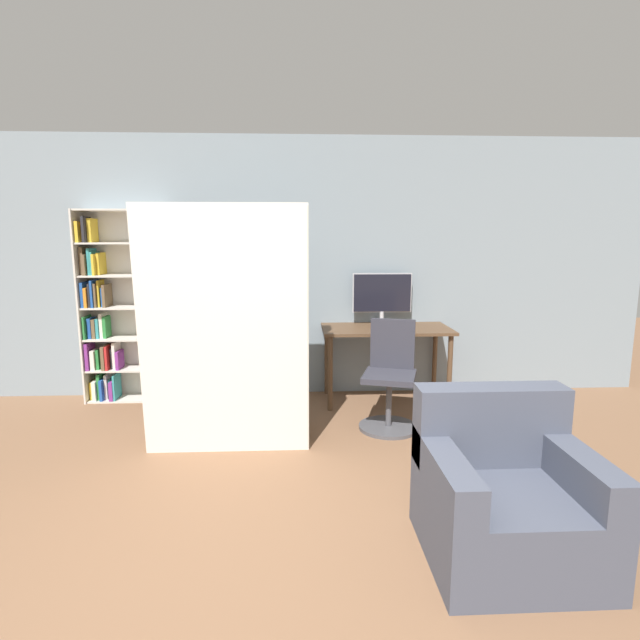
{
  "coord_description": "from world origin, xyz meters",
  "views": [
    {
      "loc": [
        0.24,
        -1.95,
        1.69
      ],
      "look_at": [
        0.43,
        1.82,
        1.05
      ],
      "focal_mm": 28.0,
      "sensor_mm": 36.0,
      "label": 1
    }
  ],
  "objects_px": {
    "mattress_far": "(232,322)",
    "mattress_near": "(226,330)",
    "armchair": "(504,496)",
    "monitor": "(382,295)",
    "office_chair": "(390,384)",
    "bookshelf": "(118,313)"
  },
  "relations": [
    {
      "from": "mattress_far",
      "to": "office_chair",
      "type": "bearing_deg",
      "value": 0.83
    },
    {
      "from": "mattress_far",
      "to": "armchair",
      "type": "relative_size",
      "value": 2.28
    },
    {
      "from": "mattress_near",
      "to": "armchair",
      "type": "distance_m",
      "value": 2.25
    },
    {
      "from": "monitor",
      "to": "bookshelf",
      "type": "bearing_deg",
      "value": -179.86
    },
    {
      "from": "monitor",
      "to": "mattress_near",
      "type": "relative_size",
      "value": 0.32
    },
    {
      "from": "monitor",
      "to": "bookshelf",
      "type": "distance_m",
      "value": 2.73
    },
    {
      "from": "mattress_near",
      "to": "mattress_far",
      "type": "relative_size",
      "value": 1.0
    },
    {
      "from": "bookshelf",
      "to": "armchair",
      "type": "bearing_deg",
      "value": -42.9
    },
    {
      "from": "monitor",
      "to": "armchair",
      "type": "distance_m",
      "value": 2.84
    },
    {
      "from": "mattress_near",
      "to": "monitor",
      "type": "bearing_deg",
      "value": 42.78
    },
    {
      "from": "armchair",
      "to": "bookshelf",
      "type": "bearing_deg",
      "value": 137.1
    },
    {
      "from": "office_chair",
      "to": "mattress_far",
      "type": "distance_m",
      "value": 1.48
    },
    {
      "from": "armchair",
      "to": "mattress_near",
      "type": "bearing_deg",
      "value": 139.66
    },
    {
      "from": "office_chair",
      "to": "bookshelf",
      "type": "bearing_deg",
      "value": 160.84
    },
    {
      "from": "monitor",
      "to": "office_chair",
      "type": "distance_m",
      "value": 1.16
    },
    {
      "from": "bookshelf",
      "to": "mattress_near",
      "type": "height_order",
      "value": "bookshelf"
    },
    {
      "from": "monitor",
      "to": "bookshelf",
      "type": "relative_size",
      "value": 0.32
    },
    {
      "from": "office_chair",
      "to": "mattress_near",
      "type": "relative_size",
      "value": 0.49
    },
    {
      "from": "armchair",
      "to": "office_chair",
      "type": "bearing_deg",
      "value": 98.8
    },
    {
      "from": "monitor",
      "to": "armchair",
      "type": "xyz_separation_m",
      "value": [
        0.2,
        -2.73,
        -0.76
      ]
    },
    {
      "from": "mattress_far",
      "to": "mattress_near",
      "type": "bearing_deg",
      "value": -90.0
    },
    {
      "from": "office_chair",
      "to": "mattress_near",
      "type": "distance_m",
      "value": 1.54
    }
  ]
}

